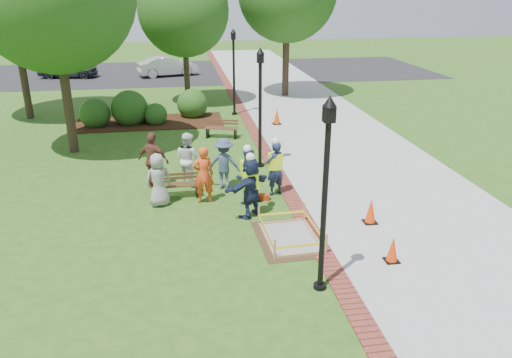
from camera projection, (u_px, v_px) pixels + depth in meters
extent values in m
plane|color=#285116|center=(245.00, 230.00, 13.51)|extent=(100.00, 100.00, 0.00)
cube|color=#9E9E99|center=(321.00, 126.00, 23.44)|extent=(6.00, 60.00, 0.02)
cube|color=maroon|center=(253.00, 129.00, 22.96)|extent=(0.50, 60.00, 0.03)
cube|color=#381E0F|center=(150.00, 122.00, 24.11)|extent=(7.00, 3.00, 0.05)
cube|color=black|center=(197.00, 72.00, 38.36)|extent=(36.00, 12.00, 0.01)
cube|color=#47331E|center=(290.00, 238.00, 13.05)|extent=(1.79, 2.37, 0.01)
cube|color=gray|center=(290.00, 238.00, 13.05)|extent=(1.27, 1.85, 0.04)
cube|color=tan|center=(290.00, 237.00, 13.04)|extent=(1.39, 1.97, 0.08)
cube|color=tan|center=(291.00, 229.00, 12.96)|extent=(1.43, 2.00, 0.55)
cube|color=yellow|center=(291.00, 228.00, 12.95)|extent=(1.37, 1.95, 0.06)
cube|color=brown|center=(177.00, 185.00, 15.50)|extent=(1.35, 0.43, 0.04)
cube|color=brown|center=(177.00, 176.00, 15.62)|extent=(1.34, 0.07, 0.21)
cube|color=black|center=(178.00, 191.00, 15.58)|extent=(1.22, 0.48, 0.39)
cube|color=brown|center=(221.00, 128.00, 21.58)|extent=(1.48, 0.82, 0.04)
cube|color=brown|center=(222.00, 122.00, 21.71)|extent=(1.36, 0.45, 0.23)
cube|color=black|center=(222.00, 133.00, 21.66)|extent=(1.37, 0.83, 0.42)
cube|color=black|center=(391.00, 261.00, 11.96)|extent=(0.34, 0.34, 0.04)
cone|color=#E63707|center=(393.00, 249.00, 11.83)|extent=(0.27, 0.27, 0.63)
cube|color=black|center=(370.00, 222.00, 13.90)|extent=(0.37, 0.37, 0.05)
cone|color=#F83707|center=(371.00, 210.00, 13.77)|extent=(0.29, 0.29, 0.68)
cube|color=black|center=(277.00, 124.00, 23.81)|extent=(0.40, 0.40, 0.05)
cone|color=#DE4507|center=(277.00, 116.00, 23.67)|extent=(0.31, 0.31, 0.73)
cube|color=#AD2C0D|center=(264.00, 197.00, 15.41)|extent=(0.40, 0.28, 0.18)
cylinder|color=black|center=(324.00, 209.00, 10.24)|extent=(0.12, 0.12, 3.80)
cube|color=black|center=(329.00, 114.00, 9.52)|extent=(0.22, 0.22, 0.32)
cone|color=black|center=(330.00, 101.00, 9.43)|extent=(0.28, 0.28, 0.22)
cylinder|color=black|center=(320.00, 286.00, 10.91)|extent=(0.28, 0.28, 0.10)
cylinder|color=black|center=(260.00, 116.00, 17.61)|extent=(0.12, 0.12, 3.80)
cube|color=black|center=(260.00, 58.00, 16.88)|extent=(0.22, 0.22, 0.32)
cone|color=black|center=(260.00, 50.00, 16.79)|extent=(0.28, 0.28, 0.22)
cylinder|color=black|center=(260.00, 165.00, 18.27)|extent=(0.28, 0.28, 0.10)
cylinder|color=black|center=(234.00, 77.00, 24.97)|extent=(0.12, 0.12, 3.80)
cube|color=black|center=(233.00, 36.00, 24.25)|extent=(0.22, 0.22, 0.32)
cone|color=black|center=(233.00, 31.00, 24.16)|extent=(0.28, 0.28, 0.22)
cylinder|color=black|center=(235.00, 113.00, 25.64)|extent=(0.28, 0.28, 0.10)
cylinder|color=#3D2D1E|center=(66.00, 89.00, 19.01)|extent=(0.36, 0.36, 4.99)
cylinder|color=#3D2D1E|center=(186.00, 67.00, 27.28)|extent=(0.31, 0.31, 4.08)
sphere|color=#1E4714|center=(184.00, 11.00, 26.23)|extent=(4.80, 4.80, 4.80)
cylinder|color=#3D2D1E|center=(286.00, 55.00, 29.21)|extent=(0.39, 0.39, 4.84)
cylinder|color=#3D2D1E|center=(22.00, 66.00, 24.01)|extent=(0.35, 0.35, 5.16)
sphere|color=#1E4714|center=(96.00, 126.00, 23.51)|extent=(1.42, 1.42, 1.42)
sphere|color=#1E4714|center=(131.00, 124.00, 23.95)|extent=(1.73, 1.73, 1.73)
sphere|color=#1E4714|center=(156.00, 124.00, 23.86)|extent=(1.09, 1.09, 1.09)
sphere|color=#1E4714|center=(193.00, 117.00, 25.20)|extent=(1.53, 1.53, 1.53)
sphere|color=#1E4714|center=(144.00, 119.00, 24.71)|extent=(0.99, 0.99, 0.99)
imported|color=gray|center=(158.00, 180.00, 14.77)|extent=(0.59, 0.46, 1.62)
imported|color=#E4451A|center=(203.00, 175.00, 14.97)|extent=(0.60, 0.42, 1.76)
imported|color=white|center=(188.00, 159.00, 16.33)|extent=(0.66, 0.66, 1.77)
imported|color=brown|center=(153.00, 161.00, 16.04)|extent=(0.70, 0.62, 1.85)
imported|color=#394863|center=(224.00, 164.00, 16.04)|extent=(0.62, 0.48, 1.69)
imported|color=#17263C|center=(250.00, 188.00, 14.03)|extent=(0.67, 0.63, 1.76)
cube|color=#BEF014|center=(250.00, 179.00, 13.94)|extent=(0.42, 0.26, 0.52)
sphere|color=white|center=(250.00, 157.00, 13.71)|extent=(0.25, 0.25, 0.25)
imported|color=#16183A|center=(275.00, 169.00, 15.54)|extent=(0.65, 0.56, 1.72)
cube|color=#BEF014|center=(275.00, 161.00, 15.45)|extent=(0.42, 0.26, 0.52)
sphere|color=white|center=(276.00, 141.00, 15.22)|extent=(0.25, 0.25, 0.25)
imported|color=#1B2848|center=(248.00, 177.00, 14.93)|extent=(0.64, 0.57, 1.70)
cube|color=#BEF014|center=(247.00, 169.00, 14.84)|extent=(0.42, 0.26, 0.52)
sphere|color=white|center=(247.00, 149.00, 14.61)|extent=(0.25, 0.25, 0.25)
imported|color=#2B2B2E|center=(69.00, 78.00, 35.95)|extent=(2.63, 4.87, 1.51)
imported|color=#B8B7BC|center=(168.00, 76.00, 36.59)|extent=(3.15, 5.04, 1.53)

